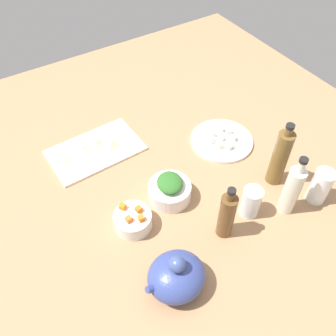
% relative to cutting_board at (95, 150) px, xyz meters
% --- Properties ---
extents(tabletop, '(1.90, 1.90, 0.03)m').
position_rel_cutting_board_xyz_m(tabletop, '(-0.17, 0.26, -0.02)').
color(tabletop, '#A47852').
rests_on(tabletop, ground).
extents(cutting_board, '(0.36, 0.23, 0.01)m').
position_rel_cutting_board_xyz_m(cutting_board, '(0.00, 0.00, 0.00)').
color(cutting_board, white).
rests_on(cutting_board, tabletop).
extents(plate_tofu, '(0.25, 0.25, 0.01)m').
position_rel_cutting_board_xyz_m(plate_tofu, '(-0.45, 0.22, 0.00)').
color(plate_tofu, white).
rests_on(plate_tofu, tabletop).
extents(bowl_greens, '(0.15, 0.15, 0.06)m').
position_rel_cutting_board_xyz_m(bowl_greens, '(-0.13, 0.34, 0.03)').
color(bowl_greens, white).
rests_on(bowl_greens, tabletop).
extents(bowl_carrots, '(0.12, 0.12, 0.06)m').
position_rel_cutting_board_xyz_m(bowl_carrots, '(0.04, 0.38, 0.02)').
color(bowl_carrots, white).
rests_on(bowl_carrots, tabletop).
extents(teapot, '(0.18, 0.16, 0.15)m').
position_rel_cutting_board_xyz_m(teapot, '(0.03, 0.62, 0.05)').
color(teapot, '#364489').
rests_on(teapot, tabletop).
extents(bottle_0, '(0.05, 0.05, 0.22)m').
position_rel_cutting_board_xyz_m(bottle_0, '(-0.20, 0.55, 0.09)').
color(bottle_0, brown).
rests_on(bottle_0, tabletop).
extents(bottle_1, '(0.06, 0.06, 0.26)m').
position_rel_cutting_board_xyz_m(bottle_1, '(-0.49, 0.47, 0.11)').
color(bottle_1, brown).
rests_on(bottle_1, tabletop).
extents(bottle_2, '(0.05, 0.05, 0.24)m').
position_rel_cutting_board_xyz_m(bottle_2, '(-0.43, 0.59, 0.10)').
color(bottle_2, silver).
rests_on(bottle_2, tabletop).
extents(drinking_glass_0, '(0.06, 0.06, 0.11)m').
position_rel_cutting_board_xyz_m(drinking_glass_0, '(-0.32, 0.54, 0.05)').
color(drinking_glass_0, white).
rests_on(drinking_glass_0, tabletop).
extents(drinking_glass_1, '(0.07, 0.07, 0.13)m').
position_rel_cutting_board_xyz_m(drinking_glass_1, '(-0.55, 0.62, 0.06)').
color(drinking_glass_1, white).
rests_on(drinking_glass_1, tabletop).
extents(carrot_cube_0, '(0.02, 0.02, 0.02)m').
position_rel_cutting_board_xyz_m(carrot_cube_0, '(0.06, 0.39, 0.06)').
color(carrot_cube_0, orange).
rests_on(carrot_cube_0, bowl_carrots).
extents(carrot_cube_1, '(0.03, 0.03, 0.02)m').
position_rel_cutting_board_xyz_m(carrot_cube_1, '(0.05, 0.34, 0.06)').
color(carrot_cube_1, orange).
rests_on(carrot_cube_1, bowl_carrots).
extents(carrot_cube_2, '(0.02, 0.02, 0.02)m').
position_rel_cutting_board_xyz_m(carrot_cube_2, '(0.01, 0.37, 0.06)').
color(carrot_cube_2, orange).
rests_on(carrot_cube_2, bowl_carrots).
extents(carrot_cube_3, '(0.02, 0.02, 0.02)m').
position_rel_cutting_board_xyz_m(carrot_cube_3, '(0.02, 0.41, 0.06)').
color(carrot_cube_3, orange).
rests_on(carrot_cube_3, bowl_carrots).
extents(chopped_greens_mound, '(0.12, 0.12, 0.03)m').
position_rel_cutting_board_xyz_m(chopped_greens_mound, '(-0.13, 0.34, 0.07)').
color(chopped_greens_mound, '#2E6726').
rests_on(chopped_greens_mound, bowl_greens).
extents(tofu_cube_0, '(0.03, 0.03, 0.02)m').
position_rel_cutting_board_xyz_m(tofu_cube_0, '(-0.47, 0.18, 0.02)').
color(tofu_cube_0, white).
rests_on(tofu_cube_0, plate_tofu).
extents(tofu_cube_1, '(0.02, 0.02, 0.02)m').
position_rel_cutting_board_xyz_m(tofu_cube_1, '(-0.41, 0.25, 0.02)').
color(tofu_cube_1, '#FBE5CD').
rests_on(tofu_cube_1, plate_tofu).
extents(tofu_cube_2, '(0.02, 0.02, 0.02)m').
position_rel_cutting_board_xyz_m(tofu_cube_2, '(-0.40, 0.21, 0.02)').
color(tofu_cube_2, white).
rests_on(tofu_cube_2, plate_tofu).
extents(tofu_cube_3, '(0.03, 0.03, 0.02)m').
position_rel_cutting_board_xyz_m(tofu_cube_3, '(-0.45, 0.22, 0.02)').
color(tofu_cube_3, white).
rests_on(tofu_cube_3, plate_tofu).
extents(tofu_cube_4, '(0.03, 0.03, 0.02)m').
position_rel_cutting_board_xyz_m(tofu_cube_4, '(-0.48, 0.24, 0.02)').
color(tofu_cube_4, silver).
rests_on(tofu_cube_4, plate_tofu).
extents(tofu_cube_5, '(0.03, 0.03, 0.02)m').
position_rel_cutting_board_xyz_m(tofu_cube_5, '(-0.49, 0.21, 0.02)').
color(tofu_cube_5, white).
rests_on(tofu_cube_5, plate_tofu).
extents(tofu_cube_6, '(0.03, 0.03, 0.02)m').
position_rel_cutting_board_xyz_m(tofu_cube_6, '(-0.43, 0.18, 0.02)').
color(tofu_cube_6, white).
rests_on(tofu_cube_6, plate_tofu).
extents(tofu_cube_7, '(0.02, 0.02, 0.02)m').
position_rel_cutting_board_xyz_m(tofu_cube_7, '(-0.44, 0.27, 0.02)').
color(tofu_cube_7, white).
rests_on(tofu_cube_7, plate_tofu).
extents(dumpling_0, '(0.07, 0.07, 0.03)m').
position_rel_cutting_board_xyz_m(dumpling_0, '(-0.06, 0.01, 0.02)').
color(dumpling_0, beige).
rests_on(dumpling_0, cutting_board).
extents(dumpling_1, '(0.05, 0.05, 0.03)m').
position_rel_cutting_board_xyz_m(dumpling_1, '(-0.02, -0.02, 0.02)').
color(dumpling_1, beige).
rests_on(dumpling_1, cutting_board).
extents(dumpling_2, '(0.07, 0.07, 0.03)m').
position_rel_cutting_board_xyz_m(dumpling_2, '(0.05, -0.01, 0.02)').
color(dumpling_2, beige).
rests_on(dumpling_2, cutting_board).
extents(dumpling_3, '(0.07, 0.07, 0.03)m').
position_rel_cutting_board_xyz_m(dumpling_3, '(0.13, 0.01, 0.02)').
color(dumpling_3, beige).
rests_on(dumpling_3, cutting_board).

